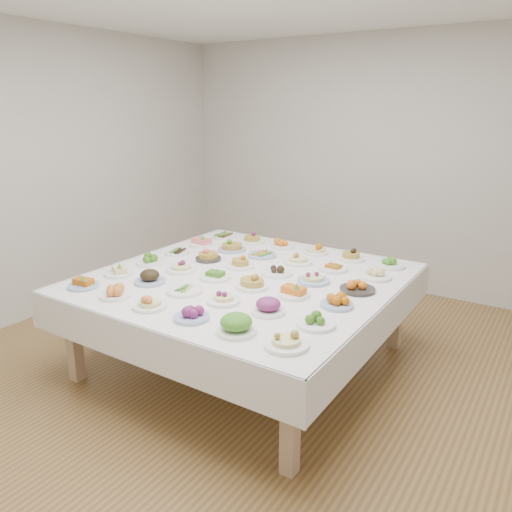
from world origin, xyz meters
The scene contains 38 objects.
room_envelope centered at (0.00, 0.00, 1.83)m, with size 5.02×5.02×2.81m.
display_table centered at (-0.18, 0.09, 0.69)m, with size 2.26×2.26×0.75m.
dish_0 centered at (-1.04, -0.77, 0.79)m, with size 0.22×0.22×0.10m.
dish_1 centered at (-0.70, -0.77, 0.79)m, with size 0.22×0.22×0.10m.
dish_2 centered at (-0.35, -0.78, 0.81)m, with size 0.22×0.22×0.13m.
dish_3 centered at (0.00, -0.77, 0.80)m, with size 0.22×0.22×0.10m.
dish_4 centered at (0.35, -0.78, 0.82)m, with size 0.24×0.24×0.14m.
dish_5 centered at (0.68, -0.77, 0.82)m, with size 0.28×0.28×0.15m.
dish_6 centered at (-1.04, -0.43, 0.79)m, with size 0.23×0.23×0.10m.
dish_7 centered at (-0.70, -0.43, 0.81)m, with size 0.23×0.23×0.13m.
dish_8 centered at (-0.35, -0.44, 0.77)m, with size 0.25×0.25×0.06m.
dish_9 centered at (0.00, -0.44, 0.80)m, with size 0.23×0.23×0.11m.
dish_10 centered at (0.35, -0.42, 0.82)m, with size 0.25×0.25×0.14m.
dish_11 centered at (0.70, -0.43, 0.79)m, with size 0.24×0.24×0.10m.
dish_12 centered at (-1.04, -0.08, 0.79)m, with size 0.23×0.23×0.10m.
dish_13 centered at (-0.69, -0.09, 0.80)m, with size 0.23×0.23×0.12m.
dish_14 centered at (-0.35, -0.08, 0.79)m, with size 0.24×0.24×0.10m.
dish_15 centered at (0.00, -0.09, 0.82)m, with size 0.24×0.24×0.15m.
dish_16 centered at (0.35, -0.08, 0.80)m, with size 0.22×0.22×0.11m.
dish_17 centered at (0.68, -0.08, 0.79)m, with size 0.22×0.22×0.10m.
dish_18 centered at (-1.04, 0.27, 0.77)m, with size 0.22×0.22×0.05m.
dish_19 centered at (-0.69, 0.27, 0.82)m, with size 0.24×0.23×0.14m.
dish_20 centered at (-0.35, 0.26, 0.80)m, with size 0.23×0.23×0.12m.
dish_21 centered at (0.00, 0.27, 0.79)m, with size 0.25×0.25×0.09m.
dish_22 centered at (0.33, 0.26, 0.81)m, with size 0.24×0.24×0.13m.
dish_23 centered at (0.68, 0.26, 0.80)m, with size 0.25×0.25×0.11m.
dish_24 centered at (-1.04, 0.60, 0.80)m, with size 0.22×0.22×0.11m.
dish_25 centered at (-0.69, 0.62, 0.83)m, with size 0.25×0.25×0.16m.
dish_26 centered at (-0.36, 0.61, 0.78)m, with size 0.25×0.25×0.06m.
dish_27 centered at (0.00, 0.61, 0.81)m, with size 0.24×0.24×0.13m.
dish_28 centered at (0.34, 0.61, 0.78)m, with size 0.23×0.23×0.09m.
dish_29 centered at (0.69, 0.61, 0.80)m, with size 0.25×0.25×0.11m.
dish_30 centered at (-1.04, 0.96, 0.78)m, with size 0.24×0.24×0.06m.
dish_31 centered at (-0.69, 0.96, 0.82)m, with size 0.26×0.25×0.15m.
dish_32 centered at (-0.35, 0.96, 0.79)m, with size 0.22×0.22×0.09m.
dish_33 centered at (0.00, 0.96, 0.81)m, with size 0.24×0.24×0.13m.
dish_34 centered at (0.34, 0.95, 0.80)m, with size 0.23×0.23×0.12m.
dish_35 centered at (0.69, 0.95, 0.79)m, with size 0.25×0.25×0.10m.
Camera 1 is at (1.92, -2.97, 2.04)m, focal length 35.00 mm.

